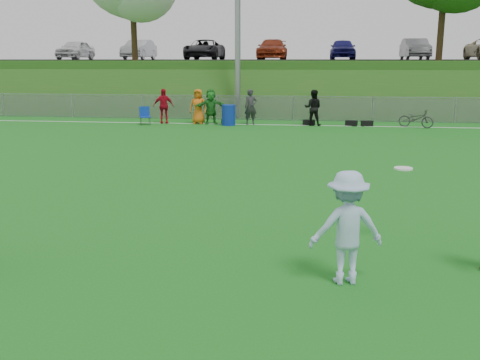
% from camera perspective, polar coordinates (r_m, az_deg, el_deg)
% --- Properties ---
extents(ground, '(120.00, 120.00, 0.00)m').
position_cam_1_polar(ground, '(8.39, 0.74, -8.79)').
color(ground, '#156818').
rests_on(ground, ground).
extents(sideline_far, '(60.00, 0.10, 0.01)m').
position_cam_1_polar(sideline_far, '(25.95, 5.52, 5.85)').
color(sideline_far, white).
rests_on(sideline_far, ground).
extents(fence, '(58.00, 0.06, 1.30)m').
position_cam_1_polar(fence, '(27.88, 5.71, 7.65)').
color(fence, gray).
rests_on(fence, ground).
extents(berm, '(120.00, 18.00, 3.00)m').
position_cam_1_polar(berm, '(38.80, 6.31, 10.30)').
color(berm, '#235B19').
rests_on(berm, ground).
extents(parking_lot, '(120.00, 12.00, 0.10)m').
position_cam_1_polar(parking_lot, '(40.77, 6.44, 12.59)').
color(parking_lot, black).
rests_on(parking_lot, berm).
extents(car_row, '(32.04, 5.18, 1.44)m').
position_cam_1_polar(car_row, '(39.82, 4.70, 13.73)').
color(car_row, silver).
rests_on(car_row, parking_lot).
extents(spectator_row, '(8.30, 0.95, 1.69)m').
position_cam_1_polar(spectator_row, '(26.17, -1.47, 7.82)').
color(spectator_row, '#B30C1E').
rests_on(spectator_row, ground).
extents(gear_bags, '(7.27, 0.42, 0.26)m').
position_cam_1_polar(gear_bags, '(26.02, 7.79, 6.09)').
color(gear_bags, black).
rests_on(gear_bags, ground).
extents(player_blue, '(1.15, 0.82, 1.61)m').
position_cam_1_polar(player_blue, '(7.57, 11.32, -5.01)').
color(player_blue, '#A1BFE0').
rests_on(player_blue, ground).
extents(frisbee, '(0.31, 0.31, 0.03)m').
position_cam_1_polar(frisbee, '(9.37, 17.03, 1.19)').
color(frisbee, white).
rests_on(frisbee, ground).
extents(recycling_bin, '(0.86, 0.86, 0.98)m').
position_cam_1_polar(recycling_bin, '(25.75, -1.23, 6.94)').
color(recycling_bin, navy).
rests_on(recycling_bin, ground).
extents(camp_chair, '(0.65, 0.65, 0.87)m').
position_cam_1_polar(camp_chair, '(26.39, -10.08, 6.38)').
color(camp_chair, '#0E329E').
rests_on(camp_chair, ground).
extents(bicycle, '(1.68, 1.22, 0.84)m').
position_cam_1_polar(bicycle, '(26.19, 18.27, 6.25)').
color(bicycle, '#2B2B2D').
rests_on(bicycle, ground).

